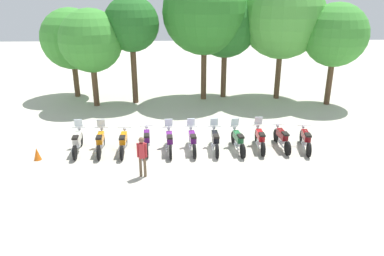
% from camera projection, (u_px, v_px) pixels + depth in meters
% --- Properties ---
extents(ground_plane, '(80.00, 80.00, 0.00)m').
position_uv_depth(ground_plane, '(192.00, 150.00, 16.65)').
color(ground_plane, '#BCB7A8').
extents(motorcycle_0, '(0.62, 2.19, 1.37)m').
position_uv_depth(motorcycle_0, '(77.00, 141.00, 16.30)').
color(motorcycle_0, black).
rests_on(motorcycle_0, ground_plane).
extents(motorcycle_1, '(0.62, 2.19, 1.37)m').
position_uv_depth(motorcycle_1, '(101.00, 141.00, 16.32)').
color(motorcycle_1, black).
rests_on(motorcycle_1, ground_plane).
extents(motorcycle_2, '(0.62, 2.19, 0.99)m').
position_uv_depth(motorcycle_2, '(123.00, 142.00, 16.29)').
color(motorcycle_2, black).
rests_on(motorcycle_2, ground_plane).
extents(motorcycle_3, '(0.62, 2.19, 0.99)m').
position_uv_depth(motorcycle_3, '(147.00, 140.00, 16.51)').
color(motorcycle_3, black).
rests_on(motorcycle_3, ground_plane).
extents(motorcycle_4, '(0.62, 2.19, 1.37)m').
position_uv_depth(motorcycle_4, '(169.00, 141.00, 16.36)').
color(motorcycle_4, black).
rests_on(motorcycle_4, ground_plane).
extents(motorcycle_5, '(0.62, 2.19, 1.37)m').
position_uv_depth(motorcycle_5, '(192.00, 140.00, 16.42)').
color(motorcycle_5, black).
rests_on(motorcycle_5, ground_plane).
extents(motorcycle_6, '(0.62, 2.19, 1.37)m').
position_uv_depth(motorcycle_6, '(215.00, 140.00, 16.45)').
color(motorcycle_6, black).
rests_on(motorcycle_6, ground_plane).
extents(motorcycle_7, '(0.62, 2.19, 1.37)m').
position_uv_depth(motorcycle_7, '(238.00, 140.00, 16.45)').
color(motorcycle_7, black).
rests_on(motorcycle_7, ground_plane).
extents(motorcycle_8, '(0.62, 2.19, 1.37)m').
position_uv_depth(motorcycle_8, '(260.00, 138.00, 16.63)').
color(motorcycle_8, black).
rests_on(motorcycle_8, ground_plane).
extents(motorcycle_9, '(0.62, 2.19, 0.99)m').
position_uv_depth(motorcycle_9, '(282.00, 138.00, 16.71)').
color(motorcycle_9, black).
rests_on(motorcycle_9, ground_plane).
extents(motorcycle_10, '(0.66, 2.18, 0.99)m').
position_uv_depth(motorcycle_10, '(305.00, 139.00, 16.57)').
color(motorcycle_10, black).
rests_on(motorcycle_10, ground_plane).
extents(person_0, '(0.40, 0.23, 1.67)m').
position_uv_depth(person_0, '(142.00, 154.00, 13.94)').
color(person_0, brown).
rests_on(person_0, ground_plane).
extents(tree_0, '(3.98, 3.98, 5.91)m').
position_uv_depth(tree_0, '(71.00, 39.00, 23.91)').
color(tree_0, brown).
rests_on(tree_0, ground_plane).
extents(tree_1, '(3.80, 3.80, 5.97)m').
position_uv_depth(tree_1, '(91.00, 41.00, 21.82)').
color(tree_1, brown).
rests_on(tree_1, ground_plane).
extents(tree_2, '(3.39, 3.39, 6.68)m').
position_uv_depth(tree_2, '(131.00, 24.00, 22.14)').
color(tree_2, brown).
rests_on(tree_2, ground_plane).
extents(tree_3, '(5.29, 5.29, 8.26)m').
position_uv_depth(tree_3, '(204.00, 12.00, 22.71)').
color(tree_3, brown).
rests_on(tree_3, ground_plane).
extents(tree_4, '(4.25, 4.25, 6.95)m').
position_uv_depth(tree_4, '(225.00, 25.00, 23.53)').
color(tree_4, brown).
rests_on(tree_4, ground_plane).
extents(tree_5, '(5.32, 5.32, 8.01)m').
position_uv_depth(tree_5, '(283.00, 17.00, 22.97)').
color(tree_5, brown).
rests_on(tree_5, ground_plane).
extents(tree_6, '(3.84, 3.84, 6.29)m').
position_uv_depth(tree_6, '(336.00, 35.00, 22.01)').
color(tree_6, brown).
rests_on(tree_6, ground_plane).
extents(traffic_cone, '(0.32, 0.32, 0.55)m').
position_uv_depth(traffic_cone, '(37.00, 154.00, 15.61)').
color(traffic_cone, orange).
rests_on(traffic_cone, ground_plane).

